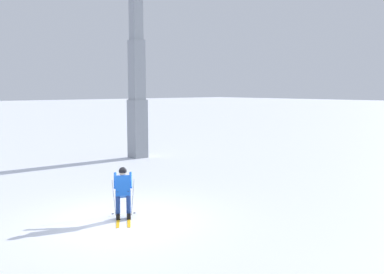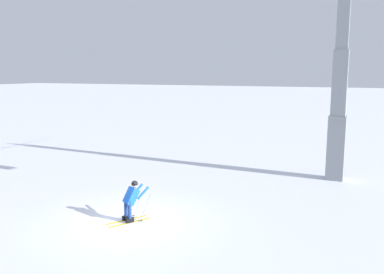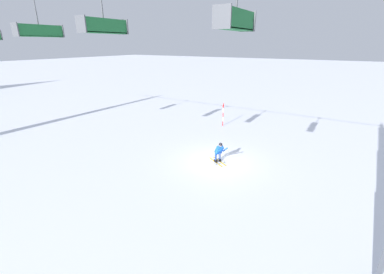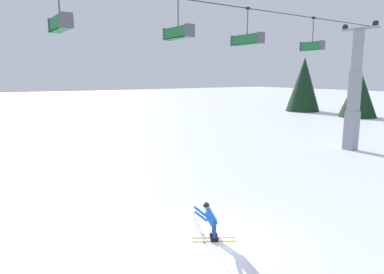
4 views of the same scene
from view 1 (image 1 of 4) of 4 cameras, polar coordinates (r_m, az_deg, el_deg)
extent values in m
plane|color=white|center=(12.58, -9.37, -10.86)|extent=(260.00, 260.00, 0.00)
cube|color=yellow|center=(12.56, -9.97, -10.87)|extent=(1.43, 0.93, 0.01)
cube|color=black|center=(12.54, -9.98, -10.50)|extent=(0.30, 0.24, 0.16)
cylinder|color=navy|center=(12.42, -10.02, -8.70)|extent=(0.13, 0.13, 0.66)
cube|color=yellow|center=(12.56, -8.56, -10.85)|extent=(1.43, 0.93, 0.01)
cube|color=black|center=(12.53, -8.56, -10.48)|extent=(0.30, 0.24, 0.16)
cylinder|color=navy|center=(12.42, -8.60, -8.67)|extent=(0.13, 0.13, 0.66)
cube|color=blue|center=(12.46, -9.34, -6.64)|extent=(0.66, 0.63, 0.66)
sphere|color=beige|center=(12.52, -9.37, -4.74)|extent=(0.22, 0.22, 0.22)
sphere|color=black|center=(12.51, -9.37, -4.58)|extent=(0.24, 0.24, 0.24)
cylinder|color=blue|center=(12.79, -10.37, -5.82)|extent=(0.46, 0.33, 0.43)
cylinder|color=gray|center=(12.97, -10.52, -8.35)|extent=(0.47, 0.16, 1.13)
cylinder|color=black|center=(12.91, -10.71, -10.20)|extent=(0.07, 0.07, 0.01)
cylinder|color=blue|center=(12.79, -8.30, -5.79)|extent=(0.46, 0.33, 0.43)
cylinder|color=gray|center=(12.96, -8.05, -8.31)|extent=(0.35, 0.36, 1.13)
cylinder|color=black|center=(12.90, -7.81, -10.16)|extent=(0.07, 0.07, 0.01)
cube|color=gray|center=(23.10, -7.38, 1.12)|extent=(0.82, 0.82, 3.17)
cube|color=gray|center=(23.02, -7.50, 9.01)|extent=(0.69, 0.69, 3.17)
cube|color=gray|center=(23.37, -7.62, 16.79)|extent=(0.56, 0.56, 3.17)
camera|label=2|loc=(13.86, 56.28, 10.24)|focal=37.61mm
camera|label=3|loc=(27.13, 10.06, 14.44)|focal=24.35mm
camera|label=4|loc=(18.12, -51.93, 11.28)|focal=32.36mm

